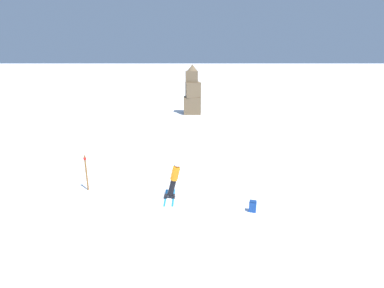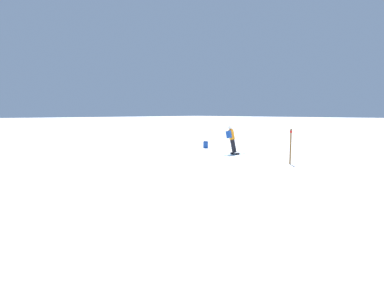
{
  "view_description": "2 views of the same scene",
  "coord_description": "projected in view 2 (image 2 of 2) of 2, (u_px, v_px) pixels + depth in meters",
  "views": [
    {
      "loc": [
        2.12,
        -12.44,
        6.49
      ],
      "look_at": [
        2.08,
        3.48,
        1.51
      ],
      "focal_mm": 28.0,
      "sensor_mm": 36.0,
      "label": 1
    },
    {
      "loc": [
        -9.95,
        14.7,
        2.57
      ],
      "look_at": [
        2.03,
        2.77,
        0.79
      ],
      "focal_mm": 28.0,
      "sensor_mm": 36.0,
      "label": 2
    }
  ],
  "objects": [
    {
      "name": "ground_plane",
      "position": [
        250.0,
        156.0,
        17.59
      ],
      "size": [
        300.0,
        300.0,
        0.0
      ],
      "primitive_type": "plane",
      "color": "white"
    },
    {
      "name": "trail_marker",
      "position": [
        291.0,
        145.0,
        14.86
      ],
      "size": [
        0.13,
        0.13,
        1.78
      ],
      "color": "brown",
      "rests_on": "ground"
    },
    {
      "name": "skier",
      "position": [
        232.0,
        138.0,
        18.39
      ],
      "size": [
        1.29,
        1.7,
        1.81
      ],
      "rotation": [
        0.0,
        0.0,
        -0.0
      ],
      "color": "#1E7AC6",
      "rests_on": "ground"
    },
    {
      "name": "spare_backpack",
      "position": [
        206.0,
        145.0,
        21.73
      ],
      "size": [
        0.35,
        0.29,
        0.5
      ],
      "rotation": [
        0.0,
        0.0,
        2.87
      ],
      "color": "#194293",
      "rests_on": "ground"
    }
  ]
}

